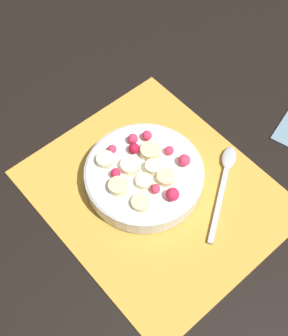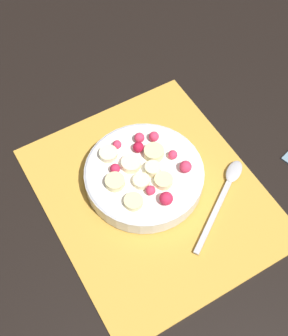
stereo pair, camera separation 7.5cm
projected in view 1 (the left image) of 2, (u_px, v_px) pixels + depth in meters
The scene contains 4 objects.
ground_plane at pixel (155, 193), 0.77m from camera, with size 3.00×3.00×0.00m, color black.
placemat at pixel (155, 192), 0.77m from camera, with size 0.39×0.33×0.01m.
fruit_bowl at pixel (144, 174), 0.76m from camera, with size 0.20×0.20×0.05m.
spoon at pixel (226, 174), 0.78m from camera, with size 0.12×0.16×0.01m.
Camera 1 is at (-0.28, 0.26, 0.68)m, focal length 50.00 mm.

